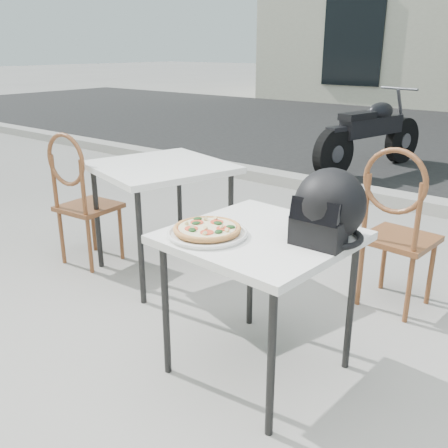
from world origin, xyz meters
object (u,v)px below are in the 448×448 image
Objects in this scene: plate at (207,233)px; cafe_chair_side at (80,193)px; pizza at (207,228)px; cafe_table_main at (260,247)px; cafe_table_side at (161,174)px; helmet at (329,209)px; motorcycle at (371,135)px; cafe_chair_main at (397,222)px.

plate is 1.54m from cafe_chair_side.
plate is 0.02m from pizza.
cafe_table_side is (-1.12, 0.51, 0.05)m from cafe_table_main.
helmet is at bearing 22.50° from cafe_table_main.
cafe_chair_side reaches higher than cafe_table_side.
cafe_chair_side is at bearing 174.54° from helmet.
cafe_table_main is 2.48× the size of helmet.
helmet is 0.16× the size of motorcycle.
motorcycle is (0.37, 3.94, -0.09)m from cafe_chair_side.
cafe_chair_main is 0.99× the size of cafe_table_side.
pizza is (-0.16, -0.16, 0.09)m from cafe_table_main.
plate is at bearing -148.11° from helmet.
pizza is 0.36× the size of cafe_chair_side.
cafe_table_side is (-1.38, -0.44, 0.14)m from cafe_chair_main.
cafe_chair_side is (-1.89, -0.70, -0.01)m from cafe_chair_main.
plate is at bearing 160.09° from cafe_chair_side.
motorcycle is (-0.14, 3.68, -0.24)m from cafe_table_side.
cafe_chair_main is 1.03× the size of cafe_chair_side.
helmet is (0.41, 0.27, 0.12)m from plate.
cafe_chair_side is 3.96m from motorcycle.
cafe_chair_side reaches higher than pizza.
motorcycle is at bearing 104.15° from pizza.
cafe_chair_side is at bearing -153.07° from cafe_table_side.
pizza is 0.50m from helmet.
pizza is 0.35× the size of cafe_chair_main.
pizza is at bearing 160.09° from cafe_chair_side.
motorcycle is at bearing 109.24° from helmet.
cafe_table_main is 0.40× the size of motorcycle.
helmet is 1.92m from cafe_chair_side.
cafe_chair_main is (0.41, 1.11, -0.16)m from plate.
cafe_chair_side is (-1.89, 0.14, -0.30)m from helmet.
cafe_table_side is 3.70m from motorcycle.
pizza is 1.07× the size of helmet.
cafe_table_side is at bearing 162.59° from helmet.
cafe_table_main is at bearing -24.39° from cafe_table_side.
cafe_table_side is 1.03× the size of cafe_chair_side.
cafe_chair_main reaches higher than cafe_chair_side.
cafe_table_main is 0.25m from pizza.
cafe_table_main is at bearing -60.33° from motorcycle.
pizza is at bearing -34.95° from cafe_table_side.
cafe_table_main is at bearing 45.55° from pizza.
pizza is 0.34× the size of cafe_table_side.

